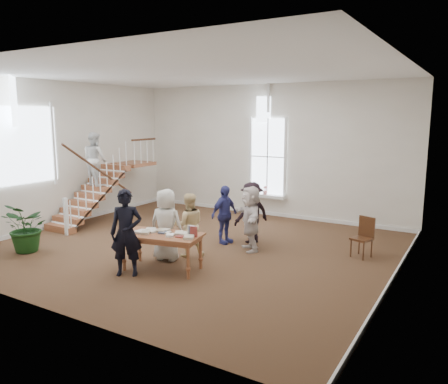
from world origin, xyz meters
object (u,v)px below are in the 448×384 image
Objects in this scene: police_officer at (126,233)px; woman_cluster_c at (251,218)px; side_chair at (364,235)px; woman_cluster_a at (224,215)px; elderly_woman at (166,225)px; floor_plant at (27,227)px; library_table at (162,237)px; person_yellow at (189,225)px; woman_cluster_b at (252,213)px.

police_officer is 3.31m from woman_cluster_c.
woman_cluster_a is at bearing -148.56° from side_chair.
elderly_woman reaches higher than side_chair.
floor_plant is (-3.89, -3.24, -0.15)m from woman_cluster_a.
library_table is 1.20× the size of woman_cluster_a.
person_yellow is at bearing -174.32° from woman_cluster_a.
floor_plant is at bearing -14.79° from person_yellow.
floor_plant reaches higher than library_table.
woman_cluster_b is (0.78, 1.86, 0.05)m from person_yellow.
police_officer reaches higher than woman_cluster_a.
woman_cluster_b reaches higher than floor_plant.
elderly_woman is 1.03× the size of woman_cluster_c.
woman_cluster_c is at bearing -140.70° from side_chair.
elderly_woman reaches higher than library_table.
library_table is 2.53m from woman_cluster_c.
library_table is at bearing -118.94° from side_chair.
woman_cluster_a is at bearing -138.07° from person_yellow.
floor_plant is (-3.71, -1.82, -0.15)m from person_yellow.
woman_cluster_c reaches higher than side_chair.
police_officer is at bearing 1.30° from floor_plant.
police_officer is 3.80m from woman_cluster_b.
elderly_woman is 3.67m from floor_plant.
police_officer is 5.70m from side_chair.
police_officer is 3.33m from floor_plant.
woman_cluster_b is 0.72m from woman_cluster_c.
woman_cluster_a reaches higher than side_chair.
side_chair is (4.11, 3.92, -0.39)m from police_officer.
elderly_woman is at bearing 21.21° from floor_plant.
elderly_woman is at bearing -127.00° from side_chair.
library_table is 3.83m from floor_plant.
police_officer is (-0.45, -0.65, 0.20)m from library_table.
person_yellow is 4.31m from side_chair.
floor_plant is at bearing 179.72° from library_table.
woman_cluster_a is 0.75m from woman_cluster_b.
police_officer is 1.13× the size of woman_cluster_b.
police_officer is at bearing 36.18° from person_yellow.
person_yellow is at bearing -132.62° from elderly_woman.
elderly_woman reaches higher than floor_plant.
floor_plant is (-4.49, -3.69, -0.19)m from woman_cluster_b.
police_officer reaches higher than library_table.
side_chair is at bearing -65.12° from woman_cluster_a.
elderly_woman is at bearing 178.82° from woman_cluster_a.
police_officer is 1.48× the size of floor_plant.
woman_cluster_b is 5.82m from floor_plant.
woman_cluster_a is 0.95× the size of woman_cluster_c.
elderly_woman is (0.10, 1.25, -0.08)m from police_officer.
person_yellow is (0.30, 0.50, -0.07)m from elderly_woman.
woman_cluster_c is (0.90, -0.20, 0.05)m from woman_cluster_a.
person_yellow is 1.43m from woman_cluster_a.
woman_cluster_a is at bearing -142.87° from woman_cluster_c.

